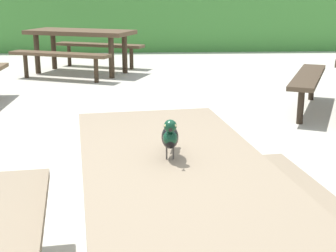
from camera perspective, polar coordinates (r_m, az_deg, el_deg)
name	(u,v)px	position (r m, az deg, el deg)	size (l,w,h in m)	color
hedge_wall	(140,14)	(11.98, -3.23, 12.77)	(28.00, 1.25, 1.65)	#428438
picnic_table_foreground	(177,205)	(2.08, 1.02, -9.08)	(1.89, 1.92, 0.74)	#84725B
bird_grackle	(170,136)	(2.01, 0.24, -1.16)	(0.08, 0.29, 0.18)	black
picnic_table_mid_right	(80,41)	(8.66, -10.11, 9.67)	(2.22, 2.20, 0.74)	brown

